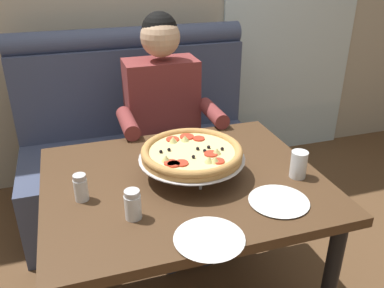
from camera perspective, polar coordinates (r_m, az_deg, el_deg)
booth_bench at (r=2.58m, az=-7.00°, el=-1.10°), size 1.46×0.78×1.13m
dining_table at (r=1.68m, az=-1.20°, el=-7.56°), size 1.11×0.91×0.73m
diner_main at (r=2.23m, az=-3.60°, el=3.39°), size 0.54×0.64×1.27m
pizza at (r=1.61m, az=-0.03°, el=-1.29°), size 0.43×0.43×0.14m
shaker_oregano at (r=1.54m, az=-15.39°, el=-6.19°), size 0.05×0.05×0.10m
shaker_pepper_flakes at (r=1.40m, az=-8.34°, el=-8.71°), size 0.06×0.06×0.11m
plate_near_left at (r=1.32m, az=2.45°, el=-12.98°), size 0.23×0.23×0.02m
plate_near_right at (r=1.52m, az=12.16°, el=-7.68°), size 0.22×0.22×0.02m
drinking_glass at (r=1.68m, az=14.79°, el=-2.97°), size 0.07×0.07×0.11m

